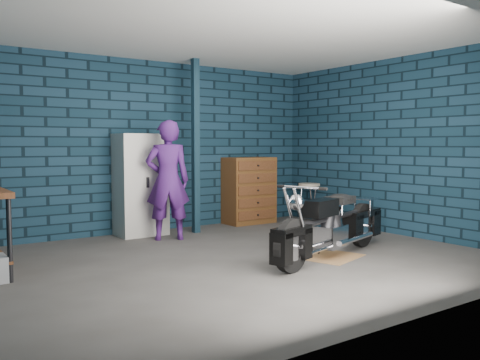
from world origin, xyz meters
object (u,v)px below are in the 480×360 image
object	(u,v)px
motorcycle	(333,220)
shop_stool	(309,203)
person	(168,180)
locker	(141,185)
tool_chest	(250,190)

from	to	relation	value
motorcycle	shop_stool	distance (m)	2.84
person	locker	xyz separation A→B (m)	(-0.17, 0.56, -0.09)
shop_stool	tool_chest	bearing A→B (deg)	151.90
motorcycle	tool_chest	distance (m)	2.88
person	shop_stool	bearing A→B (deg)	-156.73
motorcycle	locker	bearing A→B (deg)	97.98
locker	motorcycle	bearing A→B (deg)	-64.99
motorcycle	shop_stool	bearing A→B (deg)	36.24
shop_stool	motorcycle	bearing A→B (deg)	-126.72
locker	tool_chest	distance (m)	2.05
tool_chest	person	bearing A→B (deg)	-163.25
motorcycle	locker	world-z (taller)	locker
person	shop_stool	size ratio (longest dim) A/B	2.50
tool_chest	shop_stool	xyz separation A→B (m)	(0.94, -0.50, -0.23)
motorcycle	shop_stool	world-z (taller)	motorcycle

